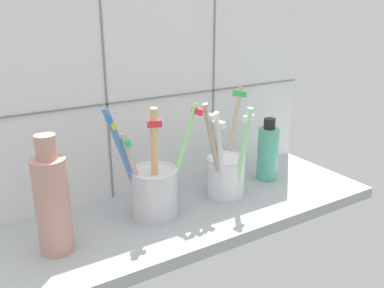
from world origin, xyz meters
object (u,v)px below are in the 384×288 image
object	(u,v)px
soap_bottle	(268,152)
toothbrush_cup_right	(226,171)
ceramic_vase	(52,202)
toothbrush_cup_left	(153,187)

from	to	relation	value
soap_bottle	toothbrush_cup_right	bearing A→B (deg)	-171.66
soap_bottle	ceramic_vase	bearing A→B (deg)	-175.08
toothbrush_cup_right	toothbrush_cup_left	bearing A→B (deg)	179.15
toothbrush_cup_right	soap_bottle	world-z (taller)	toothbrush_cup_right
toothbrush_cup_right	ceramic_vase	world-z (taller)	toothbrush_cup_right
toothbrush_cup_left	soap_bottle	distance (cm)	25.50
ceramic_vase	soap_bottle	world-z (taller)	ceramic_vase
toothbrush_cup_left	soap_bottle	world-z (taller)	toothbrush_cup_left
toothbrush_cup_left	ceramic_vase	world-z (taller)	toothbrush_cup_left
ceramic_vase	soap_bottle	size ratio (longest dim) A/B	1.39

